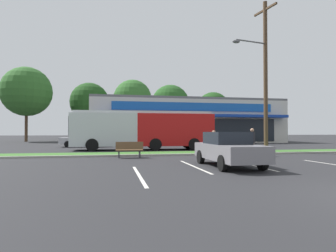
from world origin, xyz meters
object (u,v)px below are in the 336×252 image
Objects in this scene: city_bus at (143,129)px; bus_stop_bench at (129,149)px; car_2 at (228,149)px; utility_pole at (264,72)px; pedestrian_by_pole at (214,143)px; car_1 at (84,139)px; pedestrian_near_bench at (252,142)px.

bus_stop_bench is (-1.61, -7.31, -1.26)m from city_bus.
car_2 is (2.45, -12.30, -0.99)m from city_bus.
utility_pole is 7.40m from pedestrian_by_pole.
city_bus is at bearing -102.42° from bus_stop_bench.
city_bus reaches higher than car_2.
car_1 is at bearing -45.10° from city_bus.
car_1 is at bearing -67.91° from pedestrian_near_bench.
car_2 is (-6.05, -7.42, -5.23)m from utility_pole.
car_2 reaches higher than bus_stop_bench.
bus_stop_bench is 7.84m from pedestrian_near_bench.
utility_pole is 10.68m from city_bus.
city_bus is (-8.50, 4.88, -4.25)m from utility_pole.
bus_stop_bench is at bearing -19.75° from pedestrian_near_bench.
car_2 is at bearing -129.37° from pedestrian_by_pole.
car_1 reaches higher than bus_stop_bench.
car_1 is at bearing -73.71° from bus_stop_bench.
pedestrian_near_bench is at bearing -132.87° from utility_pole.
pedestrian_by_pole is at bearing -155.20° from utility_pole.
car_1 is (-13.93, 10.63, -5.26)m from utility_pole.
utility_pole is 18.29m from car_1.
car_1 is 15.76m from pedestrian_by_pole.
utility_pole is at bearing 142.66° from car_1.
car_2 reaches higher than car_1.
city_bus reaches higher than bus_stop_bench.
city_bus is 12.58m from car_2.
city_bus is at bearing -69.29° from pedestrian_near_bench.
pedestrian_near_bench is 2.51m from pedestrian_by_pole.
utility_pole is 2.50× the size of car_1.
pedestrian_by_pole is (1.27, 5.21, 0.04)m from car_2.
pedestrian_near_bench reaches higher than pedestrian_by_pole.
car_1 is at bearing 142.66° from utility_pole.
bus_stop_bench is 6.44m from car_2.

